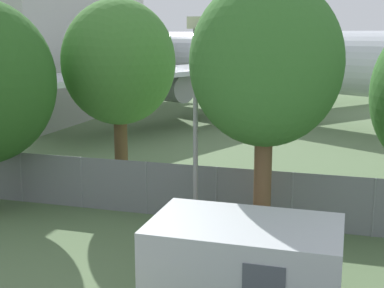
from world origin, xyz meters
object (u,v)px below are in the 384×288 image
(picnic_bench_near_cabin, at_px, (209,234))
(tree_near_hangar, at_px, (119,63))
(airplane, at_px, (263,60))
(tree_far_right, at_px, (266,64))
(portable_cabin, at_px, (244,272))

(picnic_bench_near_cabin, relative_size, tree_near_hangar, 0.26)
(airplane, xyz_separation_m, tree_near_hangar, (-2.50, -20.68, 0.80))
(airplane, xyz_separation_m, tree_far_right, (3.98, -24.65, 1.08))
(airplane, relative_size, tree_far_right, 5.29)
(tree_far_right, bearing_deg, picnic_bench_near_cabin, -136.52)
(airplane, height_order, tree_far_right, airplane)
(picnic_bench_near_cabin, xyz_separation_m, tree_near_hangar, (-5.14, 5.24, 4.68))
(tree_near_hangar, height_order, tree_far_right, tree_far_right)
(picnic_bench_near_cabin, height_order, tree_far_right, tree_far_right)
(portable_cabin, bearing_deg, picnic_bench_near_cabin, 115.42)
(tree_far_right, bearing_deg, airplane, 99.18)
(tree_near_hangar, bearing_deg, tree_far_right, -31.46)
(airplane, bearing_deg, tree_near_hangar, -65.77)
(portable_cabin, distance_m, picnic_bench_near_cabin, 4.14)
(portable_cabin, distance_m, tree_near_hangar, 11.98)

